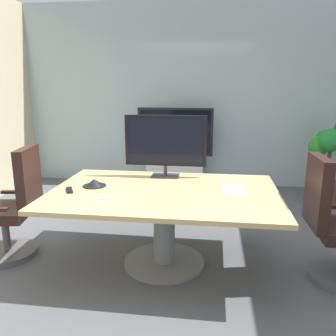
% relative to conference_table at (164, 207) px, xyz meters
% --- Properties ---
extents(ground_plane, '(6.81, 6.81, 0.00)m').
position_rel_conference_table_xyz_m(ground_plane, '(-0.00, -0.06, -0.56)').
color(ground_plane, '#515459').
extents(wall_back_glass_partition, '(5.63, 0.10, 2.97)m').
position_rel_conference_table_xyz_m(wall_back_glass_partition, '(-0.00, 2.85, 0.92)').
color(wall_back_glass_partition, '#9EB2B7').
rests_on(wall_back_glass_partition, ground).
extents(conference_table, '(2.05, 1.34, 0.72)m').
position_rel_conference_table_xyz_m(conference_table, '(0.00, 0.00, 0.00)').
color(conference_table, tan).
rests_on(conference_table, ground).
extents(office_chair_left, '(0.63, 0.61, 1.09)m').
position_rel_conference_table_xyz_m(office_chair_left, '(-1.47, -0.04, -0.11)').
color(office_chair_left, '#4C4C51').
rests_on(office_chair_left, ground).
extents(office_chair_right, '(0.60, 0.57, 1.09)m').
position_rel_conference_table_xyz_m(office_chair_right, '(1.47, -0.08, -0.11)').
color(office_chair_right, '#4C4C51').
rests_on(office_chair_right, ground).
extents(tv_monitor, '(0.84, 0.18, 0.64)m').
position_rel_conference_table_xyz_m(tv_monitor, '(-0.06, 0.50, 0.52)').
color(tv_monitor, '#333338').
rests_on(tv_monitor, conference_table).
extents(wall_display_unit, '(1.20, 0.36, 1.31)m').
position_rel_conference_table_xyz_m(wall_display_unit, '(-0.18, 2.50, -0.12)').
color(wall_display_unit, '#B7BABC').
rests_on(wall_display_unit, ground).
extents(potted_plant, '(0.58, 0.60, 1.21)m').
position_rel_conference_table_xyz_m(potted_plant, '(2.08, 2.11, 0.21)').
color(potted_plant, brown).
rests_on(potted_plant, ground).
extents(conference_phone, '(0.22, 0.22, 0.07)m').
position_rel_conference_table_xyz_m(conference_phone, '(-0.67, 0.05, 0.19)').
color(conference_phone, black).
rests_on(conference_phone, conference_table).
extents(remote_control, '(0.12, 0.17, 0.02)m').
position_rel_conference_table_xyz_m(remote_control, '(-0.85, -0.13, 0.17)').
color(remote_control, black).
rests_on(remote_control, conference_table).
extents(whiteboard_marker, '(0.13, 0.07, 0.02)m').
position_rel_conference_table_xyz_m(whiteboard_marker, '(-0.48, -0.34, 0.17)').
color(whiteboard_marker, silver).
rests_on(whiteboard_marker, conference_table).
extents(paper_notepad, '(0.22, 0.31, 0.01)m').
position_rel_conference_table_xyz_m(paper_notepad, '(0.62, 0.10, 0.17)').
color(paper_notepad, white).
rests_on(paper_notepad, conference_table).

